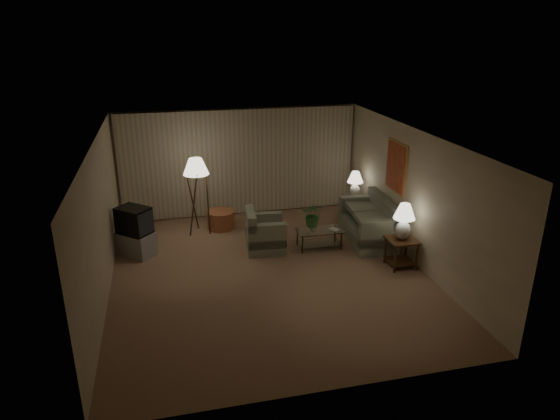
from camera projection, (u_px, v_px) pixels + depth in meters
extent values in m
plane|color=olive|center=(269.00, 272.00, 9.86)|extent=(7.00, 7.00, 0.00)
cube|color=beige|center=(239.00, 162.00, 12.58)|extent=(6.00, 0.04, 2.70)
cube|color=beige|center=(101.00, 222.00, 8.74)|extent=(0.04, 7.00, 2.70)
cube|color=beige|center=(414.00, 197.00, 10.04)|extent=(0.04, 7.00, 2.70)
cube|color=white|center=(267.00, 138.00, 8.92)|extent=(6.00, 7.00, 0.04)
cube|color=tan|center=(240.00, 163.00, 12.51)|extent=(5.85, 0.12, 2.65)
cube|color=#CA9046|center=(396.00, 167.00, 10.62)|extent=(0.03, 0.90, 1.10)
cube|color=maroon|center=(395.00, 167.00, 10.61)|extent=(0.02, 0.80, 1.00)
cube|color=gray|center=(367.00, 232.00, 11.24)|extent=(1.92, 1.18, 0.41)
cube|color=gray|center=(266.00, 241.00, 10.81)|extent=(0.99, 0.95, 0.38)
cube|color=#371D0F|center=(402.00, 240.00, 9.92)|extent=(0.57, 0.57, 0.04)
cube|color=#371D0F|center=(400.00, 261.00, 10.08)|extent=(0.48, 0.48, 0.02)
cylinder|color=#371D0F|center=(395.00, 260.00, 9.76)|extent=(0.05, 0.05, 0.56)
cylinder|color=#371D0F|center=(385.00, 250.00, 10.18)|extent=(0.05, 0.05, 0.56)
cylinder|color=#371D0F|center=(417.00, 257.00, 9.86)|extent=(0.05, 0.05, 0.56)
cylinder|color=#371D0F|center=(406.00, 248.00, 10.28)|extent=(0.05, 0.05, 0.56)
cube|color=#371D0F|center=(354.00, 198.00, 12.29)|extent=(0.48, 0.41, 0.04)
cube|color=#371D0F|center=(353.00, 216.00, 12.45)|extent=(0.41, 0.34, 0.02)
cylinder|color=#371D0F|center=(349.00, 212.00, 12.21)|extent=(0.05, 0.05, 0.56)
cylinder|color=#371D0F|center=(344.00, 208.00, 12.49)|extent=(0.05, 0.05, 0.56)
cylinder|color=#371D0F|center=(363.00, 211.00, 12.29)|extent=(0.05, 0.05, 0.56)
cylinder|color=#371D0F|center=(359.00, 207.00, 12.57)|extent=(0.05, 0.05, 0.56)
ellipsoid|color=silver|center=(403.00, 230.00, 9.84)|extent=(0.30, 0.30, 0.38)
cylinder|color=silver|center=(404.00, 219.00, 9.76)|extent=(0.03, 0.03, 0.09)
cone|color=silver|center=(405.00, 211.00, 9.70)|extent=(0.43, 0.43, 0.30)
ellipsoid|color=silver|center=(355.00, 191.00, 12.22)|extent=(0.27, 0.27, 0.34)
cylinder|color=silver|center=(355.00, 183.00, 12.15)|extent=(0.03, 0.03, 0.08)
cone|color=silver|center=(355.00, 177.00, 12.09)|extent=(0.39, 0.39, 0.27)
cube|color=silver|center=(319.00, 230.00, 10.83)|extent=(1.01, 0.55, 0.02)
cube|color=silver|center=(319.00, 243.00, 10.94)|extent=(0.94, 0.48, 0.01)
cylinder|color=#403219|center=(303.00, 245.00, 10.62)|extent=(0.04, 0.04, 0.40)
cylinder|color=#403219|center=(297.00, 237.00, 11.00)|extent=(0.04, 0.04, 0.40)
cylinder|color=#403219|center=(341.00, 241.00, 10.81)|extent=(0.04, 0.04, 0.40)
cylinder|color=#403219|center=(335.00, 234.00, 11.18)|extent=(0.04, 0.04, 0.40)
cube|color=#969598|center=(136.00, 244.00, 10.54)|extent=(1.22, 1.22, 0.50)
cube|color=black|center=(134.00, 220.00, 10.35)|extent=(1.13, 1.13, 0.57)
cylinder|color=#371D0F|center=(196.00, 175.00, 11.26)|extent=(0.04, 0.04, 0.26)
cone|color=silver|center=(196.00, 166.00, 11.19)|extent=(0.58, 0.58, 0.36)
cylinder|color=#9E5D35|center=(221.00, 220.00, 11.94)|extent=(0.76, 0.76, 0.43)
imported|color=white|center=(313.00, 227.00, 10.77)|extent=(0.18, 0.18, 0.15)
imported|color=#397634|center=(313.00, 212.00, 10.65)|extent=(0.61, 0.58, 0.54)
imported|color=olive|center=(332.00, 230.00, 10.79)|extent=(0.24, 0.26, 0.02)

